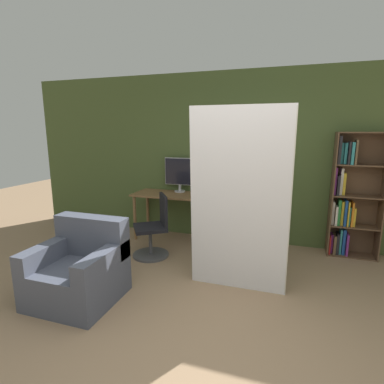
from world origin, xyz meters
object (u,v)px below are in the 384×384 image
Objects in this scene: monitor at (180,173)px; office_chair at (154,232)px; mattress_near at (241,200)px; bookshelf at (350,198)px; armchair at (80,270)px.

monitor is 1.19m from office_chair.
mattress_near is (1.25, -1.41, -0.07)m from monitor.
mattress_near is at bearing -133.57° from bookshelf.
mattress_near reaches higher than monitor.
office_chair is 2.84m from bookshelf.
armchair is (-1.58, -0.79, -0.71)m from mattress_near.
bookshelf reaches higher than monitor.
monitor reaches higher than armchair.
mattress_near is (-1.33, -1.40, 0.19)m from bookshelf.
mattress_near reaches higher than armchair.
monitor is 0.68× the size of armchair.
bookshelf is 0.86× the size of mattress_near.
office_chair is (-0.06, -0.93, -0.74)m from monitor.
office_chair is at bearing 77.67° from armchair.
armchair is (-2.92, -2.19, -0.52)m from bookshelf.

